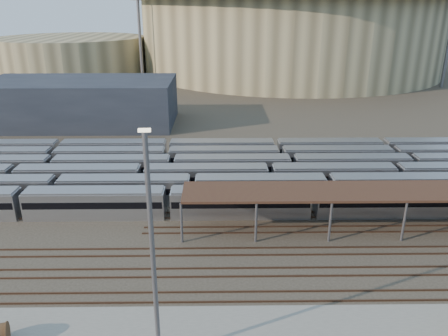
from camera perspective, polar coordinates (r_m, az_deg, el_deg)
name	(u,v)px	position (r m, az deg, el deg)	size (l,w,h in m)	color
ground	(251,247)	(50.75, 3.59, -10.30)	(420.00, 420.00, 0.00)	#383026
subway_trains	(271,173)	(66.94, 6.16, -0.69)	(127.83, 23.90, 3.60)	#A7A8AC
inspection_shed	(434,192)	(57.87, 25.71, -2.87)	(60.30, 6.00, 5.30)	slate
empty_tracks	(255,272)	(46.51, 4.05, -13.39)	(170.00, 9.62, 0.18)	#4C3323
stadium	(289,28)	(185.81, 8.53, 17.59)	(124.00, 124.00, 32.50)	tan
secondary_arena	(72,56)	(183.24, -19.21, 13.68)	(56.00, 56.00, 14.00)	tan
service_building	(81,102)	(105.33, -18.22, 8.17)	(42.00, 20.00, 10.00)	#1E232D
floodlight_0	(139,20)	(155.66, -11.06, 18.41)	(4.00, 1.00, 38.40)	slate
floodlight_3	(204,16)	(203.49, -2.68, 19.22)	(4.00, 1.00, 38.40)	slate
cable_reel_west	(1,333)	(41.83, -27.11, -18.65)	(1.91, 1.91, 1.06)	brown
yard_light_pole	(153,254)	(31.79, -9.30, -11.06)	(0.81, 0.36, 18.53)	slate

